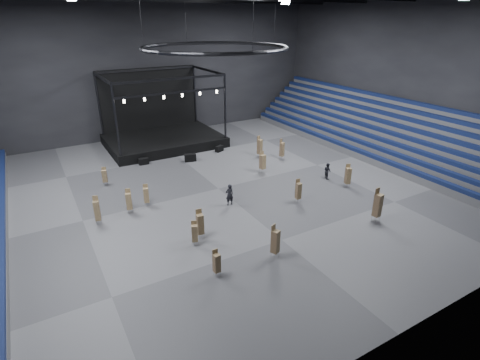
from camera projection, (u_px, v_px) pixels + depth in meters
floor at (218, 189)px, 36.40m from camera, size 50.00×50.00×0.00m
wall_back at (145, 69)px, 49.42m from camera, size 50.00×0.20×18.00m
wall_front at (434, 179)px, 16.13m from camera, size 50.00×0.20×18.00m
wall_right at (405, 75)px, 44.21m from camera, size 0.20×42.00×18.00m
bleachers_right at (384, 137)px, 46.20m from camera, size 7.20×40.00×6.40m
stage at (162, 133)px, 48.69m from camera, size 14.00×10.00×9.20m
truss_ring at (215, 48)px, 31.16m from camera, size 12.30×12.30×5.15m
flight_case_left at (144, 161)px, 42.22m from camera, size 1.10×0.58×0.72m
flight_case_mid at (190, 158)px, 43.11m from camera, size 1.40×0.92×0.86m
flight_case_right at (219, 149)px, 46.26m from camera, size 1.18×0.91×0.71m
chair_stack_0 at (348, 175)px, 36.26m from camera, size 0.61×0.61×2.38m
chair_stack_1 at (217, 263)px, 23.82m from camera, size 0.44×0.44×1.94m
chair_stack_2 at (260, 146)px, 44.01m from camera, size 0.62×0.62×2.59m
chair_stack_3 at (263, 161)px, 39.67m from camera, size 0.56×0.56×2.37m
chair_stack_4 at (282, 149)px, 43.41m from camera, size 0.55×0.55×2.44m
chair_stack_5 at (378, 205)px, 30.12m from camera, size 0.61×0.61×2.89m
chair_stack_6 at (195, 233)px, 27.07m from camera, size 0.54×0.54×1.96m
chair_stack_7 at (200, 224)px, 27.85m from camera, size 0.53×0.53×2.39m
chair_stack_8 at (275, 241)px, 25.60m from camera, size 0.64×0.64×2.53m
chair_stack_9 at (129, 201)px, 31.49m from camera, size 0.57×0.57×2.20m
chair_stack_10 at (105, 176)px, 36.77m from camera, size 0.56×0.56×1.87m
chair_stack_11 at (146, 195)px, 32.72m from camera, size 0.55×0.55×2.03m
chair_stack_12 at (97, 210)px, 29.77m from camera, size 0.53×0.53×2.46m
chair_stack_13 at (298, 190)px, 33.33m from camera, size 0.48×0.48×2.23m
man_center at (230, 195)px, 32.91m from camera, size 0.76×0.52×1.99m
crew_member at (327, 171)px, 38.36m from camera, size 0.76×0.91×1.67m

